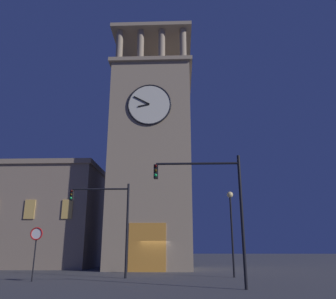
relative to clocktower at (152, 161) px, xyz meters
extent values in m
plane|color=#424247|center=(-0.69, 3.58, -10.58)|extent=(200.00, 200.00, 0.00)
cube|color=gray|center=(0.00, -0.02, -0.66)|extent=(7.79, 8.19, 19.83)
cube|color=gray|center=(0.00, -0.02, 9.46)|extent=(8.39, 8.79, 0.40)
cylinder|color=gray|center=(-3.30, 3.47, 11.47)|extent=(0.70, 0.70, 3.62)
cylinder|color=gray|center=(-1.10, 3.47, 11.47)|extent=(0.70, 0.70, 3.62)
cylinder|color=gray|center=(1.10, 3.47, 11.47)|extent=(0.70, 0.70, 3.62)
cylinder|color=gray|center=(3.30, 3.47, 11.47)|extent=(0.70, 0.70, 3.62)
cylinder|color=gray|center=(-3.30, -3.52, 11.47)|extent=(0.70, 0.70, 3.62)
cylinder|color=gray|center=(-1.10, -3.52, 11.47)|extent=(0.70, 0.70, 3.62)
cylinder|color=gray|center=(1.10, -3.52, 11.47)|extent=(0.70, 0.70, 3.62)
cylinder|color=gray|center=(3.30, -3.52, 11.47)|extent=(0.70, 0.70, 3.62)
cube|color=gray|center=(0.00, -0.02, 13.48)|extent=(8.39, 8.79, 0.40)
cylinder|color=black|center=(0.00, -0.02, 15.27)|extent=(0.12, 0.12, 3.18)
cylinder|color=silver|center=(0.00, 4.13, 4.52)|extent=(4.06, 0.12, 4.06)
torus|color=black|center=(0.00, 4.15, 4.52)|extent=(4.22, 0.16, 4.22)
cube|color=black|center=(0.55, 4.23, 4.40)|extent=(1.12, 0.06, 0.36)
cube|color=black|center=(0.76, 4.23, 4.93)|extent=(1.57, 0.06, 0.93)
cube|color=orange|center=(0.00, 4.02, -8.58)|extent=(3.20, 0.24, 4.00)
cube|color=gray|center=(16.86, -1.69, -0.42)|extent=(22.04, 7.64, 0.50)
cube|color=#E0B259|center=(7.85, 1.98, -5.13)|extent=(1.00, 0.12, 1.80)
cube|color=#E0B259|center=(11.45, 1.98, -5.13)|extent=(1.00, 0.12, 1.80)
cylinder|color=black|center=(-5.98, 16.20, -7.26)|extent=(0.16, 0.16, 6.63)
cylinder|color=black|center=(-3.79, 16.20, -4.37)|extent=(4.38, 0.12, 0.12)
cube|color=black|center=(-1.59, 16.20, -4.79)|extent=(0.22, 0.30, 0.75)
sphere|color=#360505|center=(-1.59, 16.38, -4.52)|extent=(0.16, 0.16, 0.16)
sphere|color=#392705|center=(-1.59, 16.38, -4.77)|extent=(0.16, 0.16, 0.16)
sphere|color=#18C154|center=(-1.59, 16.38, -5.02)|extent=(0.16, 0.16, 0.16)
cylinder|color=black|center=(0.80, 10.10, -7.43)|extent=(0.16, 0.16, 6.30)
cylinder|color=black|center=(2.81, 10.10, -4.64)|extent=(4.01, 0.12, 0.12)
cube|color=black|center=(4.82, 10.10, -5.07)|extent=(0.22, 0.30, 0.75)
sphere|color=#360505|center=(4.82, 10.28, -4.79)|extent=(0.16, 0.16, 0.16)
sphere|color=#392705|center=(4.82, 10.28, -5.04)|extent=(0.16, 0.16, 0.16)
sphere|color=#18C154|center=(4.82, 10.28, -5.29)|extent=(0.16, 0.16, 0.16)
cylinder|color=black|center=(-6.47, 9.17, -7.87)|extent=(0.14, 0.14, 5.41)
sphere|color=#F9DB8C|center=(-6.47, 9.17, -4.95)|extent=(0.44, 0.44, 0.44)
cylinder|color=black|center=(5.99, 12.58, -9.15)|extent=(0.08, 0.08, 2.86)
cylinder|color=white|center=(5.99, 12.62, -7.82)|extent=(0.70, 0.04, 0.70)
torus|color=red|center=(5.99, 12.64, -7.82)|extent=(0.78, 0.08, 0.78)
camera|label=1|loc=(-2.89, 33.47, -8.69)|focal=35.77mm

